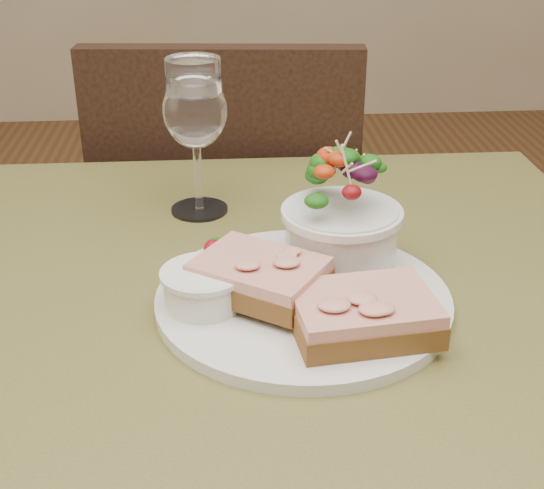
{
  "coord_description": "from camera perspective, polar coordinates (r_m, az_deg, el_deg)",
  "views": [
    {
      "loc": [
        -0.05,
        -0.64,
        1.14
      ],
      "look_at": [
        0.0,
        0.0,
        0.81
      ],
      "focal_mm": 50.0,
      "sensor_mm": 36.0,
      "label": 1
    }
  ],
  "objects": [
    {
      "name": "dinner_plate",
      "position": [
        0.74,
        2.35,
        -4.16
      ],
      "size": [
        0.29,
        0.29,
        0.01
      ],
      "primitive_type": "cylinder",
      "color": "silver",
      "rests_on": "cafe_table"
    },
    {
      "name": "salad_bowl",
      "position": [
        0.77,
        5.3,
        2.59
      ],
      "size": [
        0.12,
        0.12,
        0.13
      ],
      "color": "silver",
      "rests_on": "dinner_plate"
    },
    {
      "name": "sandwich_back",
      "position": [
        0.72,
        -0.97,
        -2.42
      ],
      "size": [
        0.15,
        0.14,
        0.03
      ],
      "rotation": [
        0.0,
        0.0,
        -0.59
      ],
      "color": "#4F3415",
      "rests_on": "dinner_plate"
    },
    {
      "name": "wine_glass",
      "position": [
        0.9,
        -5.82,
        9.7
      ],
      "size": [
        0.08,
        0.08,
        0.18
      ],
      "color": "white",
      "rests_on": "cafe_table"
    },
    {
      "name": "cafe_table",
      "position": [
        0.81,
        0.01,
        -10.39
      ],
      "size": [
        0.8,
        0.8,
        0.75
      ],
      "color": "#4E4921",
      "rests_on": "ground"
    },
    {
      "name": "garnish",
      "position": [
        0.8,
        -3.71,
        -0.38
      ],
      "size": [
        0.05,
        0.04,
        0.02
      ],
      "color": "#123A0A",
      "rests_on": "dinner_plate"
    },
    {
      "name": "chair_far",
      "position": [
        1.52,
        -2.79,
        -6.76
      ],
      "size": [
        0.45,
        0.45,
        0.9
      ],
      "rotation": [
        0.0,
        0.0,
        3.06
      ],
      "color": "black",
      "rests_on": "ground"
    },
    {
      "name": "ramekin",
      "position": [
        0.71,
        -5.2,
        -3.13
      ],
      "size": [
        0.07,
        0.07,
        0.04
      ],
      "color": "white",
      "rests_on": "dinner_plate"
    },
    {
      "name": "sandwich_front",
      "position": [
        0.68,
        6.89,
        -5.2
      ],
      "size": [
        0.14,
        0.11,
        0.03
      ],
      "rotation": [
        0.0,
        0.0,
        0.12
      ],
      "color": "#4F3415",
      "rests_on": "dinner_plate"
    }
  ]
}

